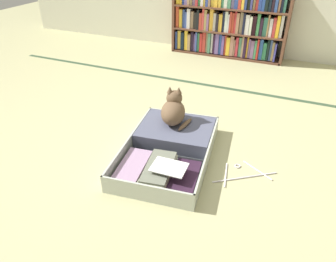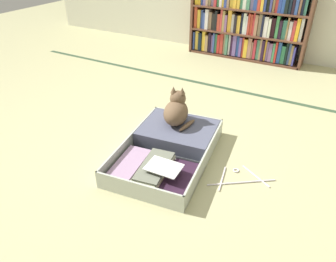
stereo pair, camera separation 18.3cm
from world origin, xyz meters
name	(u,v)px [view 1 (the left image)]	position (x,y,z in m)	size (l,w,h in m)	color
ground_plane	(160,153)	(0.00, 0.00, 0.00)	(10.00, 10.00, 0.00)	tan
tatami_border	(211,86)	(0.00, 1.26, 0.00)	(4.80, 0.05, 0.00)	#334A32
bookshelf	(228,21)	(-0.12, 2.25, 0.42)	(1.39, 0.26, 0.88)	brown
open_suitcase	(170,145)	(0.06, 0.04, 0.05)	(0.67, 0.95, 0.13)	#B2B9AC
black_cat	(174,110)	(0.00, 0.25, 0.22)	(0.25, 0.30, 0.27)	brown
clothes_hanger	(242,174)	(0.58, 0.00, 0.01)	(0.36, 0.31, 0.01)	silver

